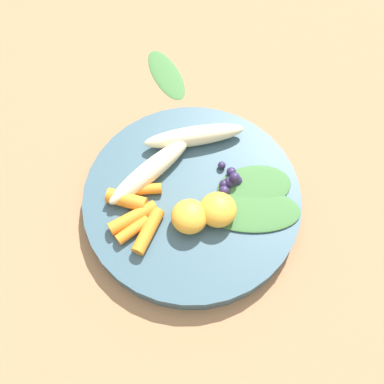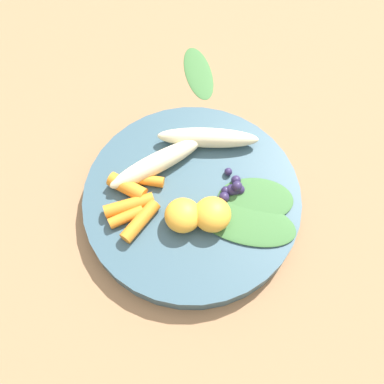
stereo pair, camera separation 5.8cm
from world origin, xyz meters
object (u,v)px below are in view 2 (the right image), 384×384
object	(u,v)px
kale_leaf_stray	(198,72)
banana_peeled_left	(157,163)
orange_segment_near	(212,214)
bowl	(192,200)
banana_peeled_right	(208,138)

from	to	relation	value
kale_leaf_stray	banana_peeled_left	bearing A→B (deg)	150.78
orange_segment_near	banana_peeled_left	bearing A→B (deg)	38.63
bowl	kale_leaf_stray	xyz separation A→B (m)	(0.23, -0.03, -0.01)
kale_leaf_stray	banana_peeled_right	bearing A→B (deg)	171.98
banana_peeled_left	banana_peeled_right	xyz separation A→B (m)	(0.03, -0.07, 0.00)
banana_peeled_left	orange_segment_near	size ratio (longest dim) A/B	2.93
banana_peeled_right	orange_segment_near	world-z (taller)	orange_segment_near
bowl	kale_leaf_stray	distance (m)	0.23
banana_peeled_left	kale_leaf_stray	size ratio (longest dim) A/B	1.26
bowl	banana_peeled_right	bearing A→B (deg)	-19.79
bowl	banana_peeled_right	size ratio (longest dim) A/B	2.08
banana_peeled_right	orange_segment_near	distance (m)	0.12
banana_peeled_left	kale_leaf_stray	bearing A→B (deg)	-138.09
banana_peeled_right	kale_leaf_stray	distance (m)	0.15
bowl	orange_segment_near	xyz separation A→B (m)	(-0.04, -0.02, 0.03)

